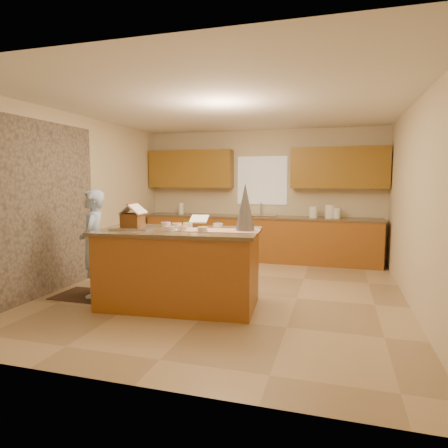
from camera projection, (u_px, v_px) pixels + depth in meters
The scene contains 28 objects.
floor at pixel (227, 292), 5.78m from camera, with size 5.50×5.50×0.00m, color tan.
ceiling at pixel (227, 106), 5.48m from camera, with size 5.50×5.50×0.00m, color silver.
wall_back at pixel (262, 195), 8.25m from camera, with size 5.50×5.50×0.00m, color beige.
wall_front at pixel (129, 221), 3.01m from camera, with size 5.50×5.50×0.00m, color beige.
wall_left at pixel (79, 199), 6.33m from camera, with size 5.50×5.50×0.00m, color beige.
wall_right at pixel (416, 205), 4.93m from camera, with size 5.50×5.50×0.00m, color beige.
stone_accent at pixel (45, 209), 5.57m from camera, with size 2.50×2.50×0.00m, color gray.
window_curtain at pixel (262, 181), 8.19m from camera, with size 1.05×0.03×1.00m, color white.
back_counter_base at pixel (259, 239), 8.07m from camera, with size 4.80×0.60×0.88m, color brown.
back_counter_top at pixel (259, 217), 8.02m from camera, with size 4.85×0.63×0.04m, color brown.
upper_cabinet_left at pixel (191, 169), 8.45m from camera, with size 1.85×0.35×0.80m, color #8B5E1D.
upper_cabinet_right at pixel (339, 168), 7.59m from camera, with size 1.85×0.35×0.80m, color #8B5E1D.
sink at pixel (259, 218), 8.02m from camera, with size 0.70×0.45×0.12m, color silver.
faucet at pixel (261, 209), 8.17m from camera, with size 0.03×0.03×0.28m, color silver.
island_base at pixel (179, 270), 5.12m from camera, with size 2.00×1.00×0.98m, color brown.
island_top at pixel (179, 231), 5.07m from camera, with size 2.09×1.09×0.04m, color brown.
table_runner at pixel (216, 230), 4.97m from camera, with size 1.11×0.40×0.01m, color #9F240B.
baking_tray at pixel (133, 228), 5.13m from camera, with size 0.51×0.38×0.03m, color silver.
cookbook at pixel (199, 219), 5.43m from camera, with size 0.24×0.02×0.20m, color white.
tinsel_tree at pixel (245, 207), 4.92m from camera, with size 0.24×0.24×0.61m, color #AAABB6.
rug at pixel (92, 296), 5.61m from camera, with size 1.03×0.67×0.01m, color black.
boy at pixel (93, 244), 5.51m from camera, with size 0.55×0.36×1.51m, color #9CB8DE.
canister_a at pixel (313, 212), 7.70m from camera, with size 0.16×0.16×0.22m, color white.
canister_b at pixel (330, 211), 7.61m from camera, with size 0.18×0.18×0.26m, color white.
canister_c at pixel (337, 213), 7.58m from camera, with size 0.14×0.14×0.20m, color white.
paper_towel at pixel (181, 209), 8.49m from camera, with size 0.11×0.11×0.24m, color white.
gingerbread_house at pixel (133, 218), 5.11m from camera, with size 0.33×0.34×0.31m.
candy_bowls at pixel (186, 227), 5.13m from camera, with size 0.88×0.65×0.06m.
Camera 1 is at (1.54, -5.41, 1.66)m, focal length 31.20 mm.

